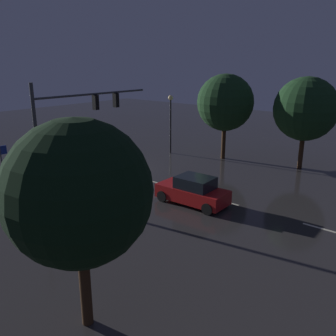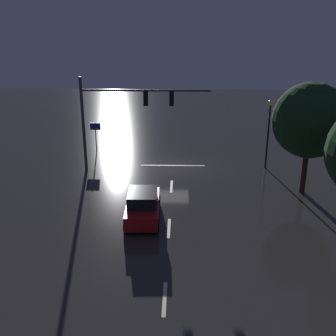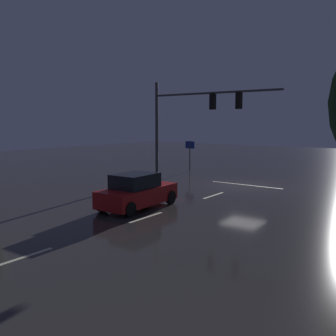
{
  "view_description": "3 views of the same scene",
  "coord_description": "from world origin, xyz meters",
  "px_view_note": "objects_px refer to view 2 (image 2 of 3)",
  "views": [
    {
      "loc": [
        17.77,
        20.56,
        8.15
      ],
      "look_at": [
        0.81,
        6.36,
        1.58
      ],
      "focal_mm": 38.58,
      "sensor_mm": 36.0,
      "label": 1
    },
    {
      "loc": [
        -0.56,
        29.58,
        10.46
      ],
      "look_at": [
        0.21,
        4.77,
        1.61
      ],
      "focal_mm": 43.25,
      "sensor_mm": 36.0,
      "label": 2
    },
    {
      "loc": [
        -10.09,
        22.12,
        4.16
      ],
      "look_at": [
        0.89,
        7.17,
        1.83
      ],
      "focal_mm": 39.41,
      "sensor_mm": 36.0,
      "label": 3
    }
  ],
  "objects_px": {
    "car_approaching": "(143,206)",
    "street_lamp_left_kerb": "(269,121)",
    "traffic_signal_assembly": "(123,108)",
    "route_sign": "(95,131)",
    "tree_left_far": "(310,121)"
  },
  "relations": [
    {
      "from": "tree_left_far",
      "to": "traffic_signal_assembly",
      "type": "bearing_deg",
      "value": -17.55
    },
    {
      "from": "traffic_signal_assembly",
      "to": "route_sign",
      "type": "xyz_separation_m",
      "value": [
        3.14,
        -4.67,
        -2.88
      ]
    },
    {
      "from": "car_approaching",
      "to": "street_lamp_left_kerb",
      "type": "height_order",
      "value": "street_lamp_left_kerb"
    },
    {
      "from": "traffic_signal_assembly",
      "to": "tree_left_far",
      "type": "relative_size",
      "value": 1.3
    },
    {
      "from": "car_approaching",
      "to": "tree_left_far",
      "type": "bearing_deg",
      "value": -157.67
    },
    {
      "from": "traffic_signal_assembly",
      "to": "street_lamp_left_kerb",
      "type": "xyz_separation_m",
      "value": [
        -10.7,
        -0.85,
        -1.09
      ]
    },
    {
      "from": "traffic_signal_assembly",
      "to": "car_approaching",
      "type": "relative_size",
      "value": 2.12
    },
    {
      "from": "street_lamp_left_kerb",
      "to": "car_approaching",
      "type": "bearing_deg",
      "value": 45.71
    },
    {
      "from": "street_lamp_left_kerb",
      "to": "route_sign",
      "type": "bearing_deg",
      "value": -15.45
    },
    {
      "from": "traffic_signal_assembly",
      "to": "route_sign",
      "type": "distance_m",
      "value": 6.32
    },
    {
      "from": "car_approaching",
      "to": "route_sign",
      "type": "relative_size",
      "value": 1.7
    },
    {
      "from": "street_lamp_left_kerb",
      "to": "route_sign",
      "type": "distance_m",
      "value": 14.47
    },
    {
      "from": "street_lamp_left_kerb",
      "to": "route_sign",
      "type": "height_order",
      "value": "street_lamp_left_kerb"
    },
    {
      "from": "traffic_signal_assembly",
      "to": "tree_left_far",
      "type": "xyz_separation_m",
      "value": [
        -12.19,
        3.85,
        0.06
      ]
    },
    {
      "from": "route_sign",
      "to": "street_lamp_left_kerb",
      "type": "bearing_deg",
      "value": 164.55
    }
  ]
}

